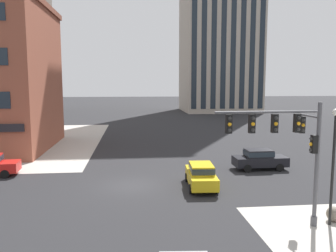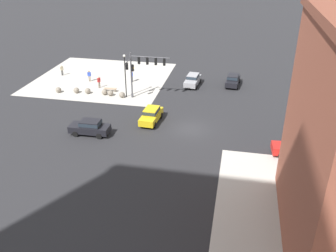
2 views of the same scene
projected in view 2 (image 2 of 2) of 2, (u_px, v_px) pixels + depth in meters
The scene contains 20 objects.
ground_plane at pixel (190, 129), 41.24m from camera, with size 320.00×320.00×0.00m, color #262628.
sidewalk_corner_slab at pixel (103, 78), 56.77m from camera, with size 20.00×19.00×0.02m, color #B7B2A8.
traffic_signal_main at pixel (140, 68), 47.38m from camera, with size 5.36×2.09×6.25m.
bollard_sphere_curb_a at pixel (122, 95), 49.42m from camera, with size 0.79×0.79×0.79m, color gray.
bollard_sphere_curb_b at pixel (111, 93), 50.01m from camera, with size 0.79×0.79×0.79m, color gray.
bollard_sphere_curb_c at pixel (105, 92), 50.33m from camera, with size 0.79×0.79×0.79m, color gray.
bollard_sphere_curb_d at pixel (88, 91), 50.74m from camera, with size 0.79×0.79×0.79m, color gray.
bollard_sphere_curb_e at pixel (76, 90), 50.94m from camera, with size 0.79×0.79×0.79m, color gray.
bollard_sphere_curb_f at pixel (58, 90), 51.10m from camera, with size 0.79×0.79×0.79m, color gray.
bench_near_signal at pixel (110, 89), 51.47m from camera, with size 1.83×0.62×0.49m.
pedestrian_near_bench at pixel (89, 75), 54.95m from camera, with size 0.54×0.27×1.69m.
pedestrian_at_curb at pixel (99, 81), 52.47m from camera, with size 0.35×0.48×1.77m.
pedestrian_walking_east at pixel (132, 75), 54.80m from camera, with size 0.34×0.49×1.77m.
pedestrian_with_bag at pixel (62, 70), 57.46m from camera, with size 0.37×0.46×1.67m.
street_lamp_corner_near at pixel (125, 71), 48.21m from camera, with size 0.36×0.36×5.93m.
car_main_northbound_near at pixel (193, 79), 53.44m from camera, with size 2.16×4.53×1.68m.
car_main_northbound_far at pixel (233, 80), 53.38m from camera, with size 2.14×4.52×1.68m.
car_main_southbound_near at pixel (151, 115), 42.51m from camera, with size 2.09×4.50×1.68m.
car_main_southbound_far at pixel (90, 127), 39.68m from camera, with size 4.42×1.94×1.68m.
car_cross_eastbound at pixel (295, 147), 35.69m from camera, with size 4.53×2.15×1.68m.
Camera 2 is at (-4.91, 36.38, 18.97)m, focal length 38.65 mm.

